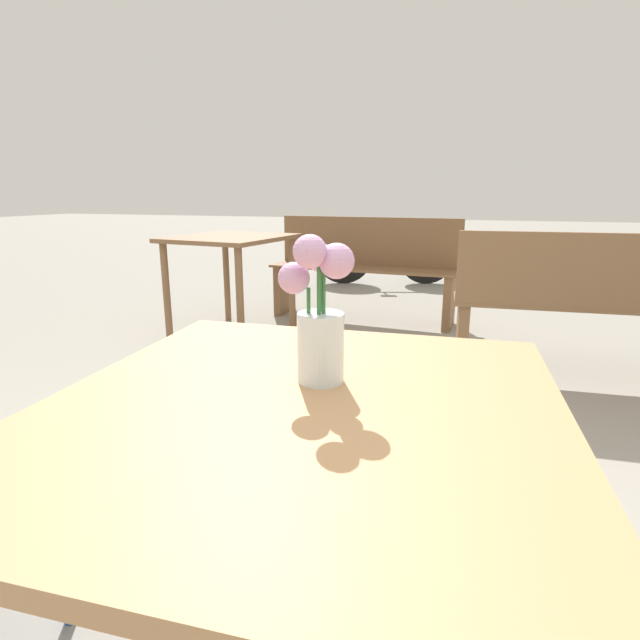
# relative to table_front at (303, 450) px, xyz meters

# --- Properties ---
(table_front) EXTENTS (0.92, 0.97, 0.71)m
(table_front) POSITION_rel_table_front_xyz_m (0.00, 0.00, 0.00)
(table_front) COLOR tan
(table_front) RESTS_ON ground_plane
(flower_vase) EXTENTS (0.14, 0.13, 0.28)m
(flower_vase) POSITION_rel_table_front_xyz_m (-0.00, 0.09, 0.21)
(flower_vase) COLOR silver
(flower_vase) RESTS_ON table_front
(bench_middle) EXTENTS (1.58, 0.45, 0.85)m
(bench_middle) POSITION_rel_table_front_xyz_m (-0.67, 3.35, -0.16)
(bench_middle) COLOR brown
(bench_middle) RESTS_ON ground_plane
(table_back) EXTENTS (0.84, 0.92, 0.74)m
(table_back) POSITION_rel_table_front_xyz_m (-1.48, 2.53, 0.01)
(table_back) COLOR brown
(table_back) RESTS_ON ground_plane
(bicycle) EXTENTS (1.58, 0.60, 0.77)m
(bicycle) POSITION_rel_table_front_xyz_m (-0.82, 5.06, -0.26)
(bicycle) COLOR black
(bicycle) RESTS_ON ground_plane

